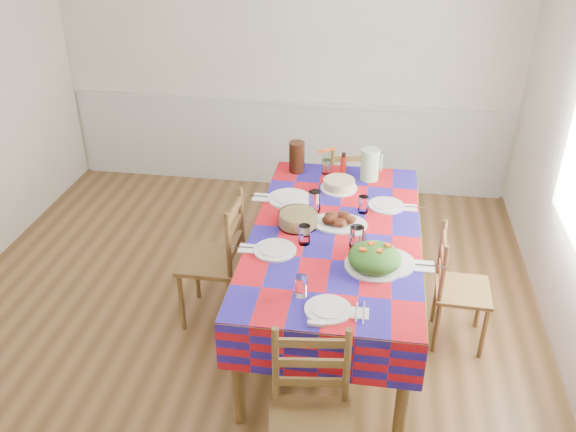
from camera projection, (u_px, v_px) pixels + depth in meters
The scene contains 22 objects.
room at pixel (223, 165), 3.72m from camera, with size 4.58×5.08×2.78m.
wainscot at pixel (286, 141), 6.28m from camera, with size 4.41×0.06×0.92m.
dining_table at pixel (335, 243), 4.12m from camera, with size 1.13×2.10×0.82m.
setting_near_head at pixel (319, 301), 3.37m from camera, with size 0.42×0.28×0.13m.
setting_left_near at pixel (285, 244), 3.87m from camera, with size 0.50×0.30×0.13m.
setting_left_far at pixel (297, 199), 4.39m from camera, with size 0.58×0.34×0.15m.
setting_right_near at pixel (378, 253), 3.77m from camera, with size 0.61×0.35×0.16m.
setting_right_far at pixel (379, 205), 4.33m from camera, with size 0.48×0.28×0.12m.
meat_platter at pixel (339, 221), 4.13m from camera, with size 0.39×0.28×0.08m.
salad_platter at pixel (375, 258), 3.68m from camera, with size 0.36×0.36×0.15m.
pasta_bowl at pixel (298, 219), 4.11m from camera, with size 0.27×0.27×0.10m.
cake at pixel (339, 184), 4.59m from camera, with size 0.28×0.28×0.08m.
serving_utensils at pixel (360, 241), 3.95m from camera, with size 0.16×0.36×0.01m.
flower_vase at pixel (326, 163), 4.80m from camera, with size 0.14×0.12×0.23m.
hot_sauce at pixel (343, 163), 4.80m from camera, with size 0.04×0.04×0.18m, color red.
green_pitcher at pixel (370, 165), 4.70m from camera, with size 0.14×0.14×0.25m, color #A1CA8F.
tea_pitcher at pixel (297, 157), 4.82m from camera, with size 0.12×0.12×0.25m, color black.
name_card at pixel (316, 324), 3.22m from camera, with size 0.09×0.03×0.02m, color white.
chair_near at pixel (310, 421), 3.10m from camera, with size 0.47×0.45×0.96m.
chair_far at pixel (348, 191), 5.40m from camera, with size 0.47×0.46×0.90m.
chair_left at pixel (217, 261), 4.34m from camera, with size 0.42×0.44×1.00m.
chair_right at pixel (457, 289), 4.15m from camera, with size 0.38×0.39×0.87m.
Camera 1 is at (0.91, -3.29, 2.91)m, focal length 38.00 mm.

